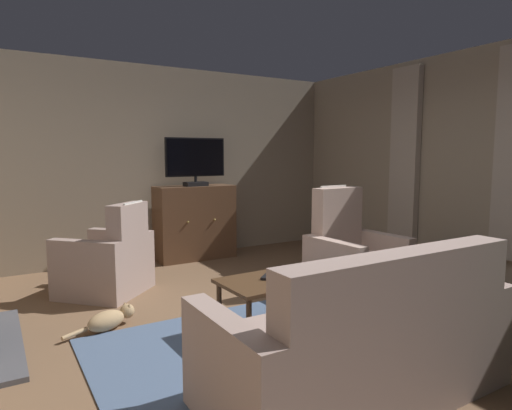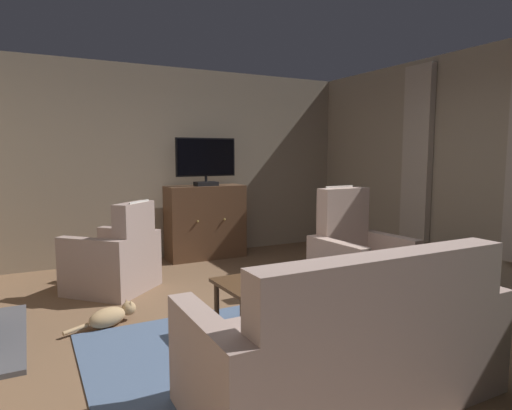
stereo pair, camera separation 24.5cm
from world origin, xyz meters
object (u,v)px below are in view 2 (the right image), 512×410
at_px(coffee_table, 270,286).
at_px(folded_newspaper, 290,277).
at_px(tv_remote, 264,277).
at_px(television, 206,160).
at_px(cat, 111,316).
at_px(armchair_by_fireplace, 115,261).
at_px(tv_cabinet, 205,223).
at_px(armchair_near_window, 359,264).
at_px(sofa_floral, 350,349).

distance_m(coffee_table, folded_newspaper, 0.19).
distance_m(tv_remote, folded_newspaper, 0.22).
xyz_separation_m(television, cat, (-1.71, -2.03, -1.35)).
height_order(armchair_by_fireplace, cat, armchair_by_fireplace).
relative_size(tv_cabinet, armchair_by_fireplace, 1.00).
bearing_deg(armchair_near_window, folded_newspaper, -158.85).
distance_m(coffee_table, sofa_floral, 1.14).
xyz_separation_m(tv_cabinet, armchair_near_window, (0.80, -2.48, -0.15)).
xyz_separation_m(coffee_table, folded_newspaper, (0.17, -0.03, 0.06)).
xyz_separation_m(tv_cabinet, coffee_table, (-0.53, -2.89, -0.09)).
distance_m(television, armchair_near_window, 2.77).
xyz_separation_m(tv_cabinet, folded_newspaper, (-0.35, -2.92, -0.03)).
relative_size(coffee_table, armchair_near_window, 0.77).
bearing_deg(television, cat, -130.10).
bearing_deg(tv_cabinet, television, -90.00).
xyz_separation_m(tv_remote, cat, (-1.15, 0.75, -0.40)).
distance_m(sofa_floral, armchair_by_fireplace, 3.11).
bearing_deg(television, tv_remote, -101.36).
height_order(tv_remote, armchair_by_fireplace, armchair_by_fireplace).
bearing_deg(coffee_table, sofa_floral, -93.80).
relative_size(tv_remote, armchair_by_fireplace, 0.15).
bearing_deg(television, tv_cabinet, 90.00).
bearing_deg(tv_cabinet, coffee_table, -100.30).
bearing_deg(tv_remote, television, 37.40).
bearing_deg(sofa_floral, tv_cabinet, 81.51).
xyz_separation_m(folded_newspaper, armchair_by_fireplace, (-1.13, 1.89, -0.15)).
relative_size(tv_cabinet, coffee_table, 1.26).
height_order(coffee_table, armchair_by_fireplace, armchair_by_fireplace).
height_order(tv_cabinet, tv_remote, tv_cabinet).
height_order(armchair_near_window, cat, armchair_near_window).
height_order(folded_newspaper, armchair_by_fireplace, armchair_by_fireplace).
relative_size(coffee_table, armchair_by_fireplace, 0.79).
height_order(tv_remote, folded_newspaper, tv_remote).
bearing_deg(television, armchair_by_fireplace, -146.44).
bearing_deg(sofa_floral, folded_newspaper, 77.30).
bearing_deg(tv_cabinet, sofa_floral, -98.49).
bearing_deg(television, folded_newspaper, -97.01).
xyz_separation_m(folded_newspaper, cat, (-1.36, 0.84, -0.39)).
relative_size(television, armchair_near_window, 0.76).
relative_size(tv_cabinet, television, 1.28).
distance_m(television, cat, 2.98).
height_order(folded_newspaper, armchair_near_window, armchair_near_window).
bearing_deg(tv_cabinet, cat, -129.37).
relative_size(television, folded_newspaper, 2.98).
bearing_deg(armchair_near_window, coffee_table, -162.53).
bearing_deg(armchair_near_window, armchair_by_fireplace, 147.73).
height_order(sofa_floral, armchair_near_window, armchair_near_window).
relative_size(tv_remote, sofa_floral, 0.09).
relative_size(sofa_floral, cat, 3.04).
bearing_deg(tv_cabinet, armchair_by_fireplace, -145.03).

